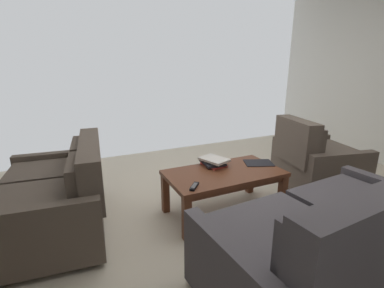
# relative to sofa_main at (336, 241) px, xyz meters

# --- Properties ---
(ground_plane) EXTENTS (5.95, 4.81, 0.01)m
(ground_plane) POSITION_rel_sofa_main_xyz_m (0.05, -1.14, -0.38)
(ground_plane) COLOR beige
(sofa_main) EXTENTS (1.80, 1.00, 0.90)m
(sofa_main) POSITION_rel_sofa_main_xyz_m (0.00, 0.00, 0.00)
(sofa_main) COLOR black
(sofa_main) RESTS_ON ground
(loveseat_near) EXTENTS (1.01, 1.45, 0.83)m
(loveseat_near) POSITION_rel_sofa_main_xyz_m (1.67, -1.57, -0.02)
(loveseat_near) COLOR black
(loveseat_near) RESTS_ON ground
(coffee_table) EXTENTS (1.17, 0.63, 0.46)m
(coffee_table) POSITION_rel_sofa_main_xyz_m (0.14, -1.19, 0.02)
(coffee_table) COLOR brown
(coffee_table) RESTS_ON ground
(armchair_side) EXTENTS (0.99, 1.03, 0.89)m
(armchair_side) POSITION_rel_sofa_main_xyz_m (-1.18, -1.23, -0.01)
(armchair_side) COLOR black
(armchair_side) RESTS_ON ground
(book_stack) EXTENTS (0.30, 0.35, 0.08)m
(book_stack) POSITION_rel_sofa_main_xyz_m (0.14, -1.39, 0.13)
(book_stack) COLOR #C63833
(book_stack) RESTS_ON coffee_table
(tv_remote) EXTENTS (0.14, 0.15, 0.02)m
(tv_remote) POSITION_rel_sofa_main_xyz_m (0.57, -0.99, 0.10)
(tv_remote) COLOR black
(tv_remote) RESTS_ON coffee_table
(loose_magazine) EXTENTS (0.36, 0.32, 0.01)m
(loose_magazine) POSITION_rel_sofa_main_xyz_m (-0.34, -1.24, 0.09)
(loose_magazine) COLOR black
(loose_magazine) RESTS_ON coffee_table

